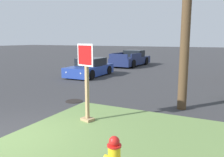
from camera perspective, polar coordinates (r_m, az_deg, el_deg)
The scene contains 6 objects.
ground_plane at distance 6.56m, azimuth -25.07°, elevation -13.94°, with size 160.00×160.00×0.00m, color #333335.
grass_corner_patch at distance 6.11m, azimuth 1.47°, elevation -14.37°, with size 5.20×4.70×0.08m, color #668447.
stop_sign at distance 6.91m, azimuth -6.29°, elevation -1.69°, with size 0.63×0.36×2.32m.
manhole_cover at distance 9.71m, azimuth -9.35°, elevation -5.54°, with size 0.70×0.70×0.02m, color black.
parked_sedan_blue at distance 16.27m, azimuth -5.44°, elevation 2.55°, with size 2.00×4.07×1.25m.
pickup_truck_navy at distance 22.67m, azimuth 4.75°, elevation 4.74°, with size 2.35×5.42×1.48m.
Camera 1 is at (4.85, -3.63, 2.52)m, focal length 37.05 mm.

